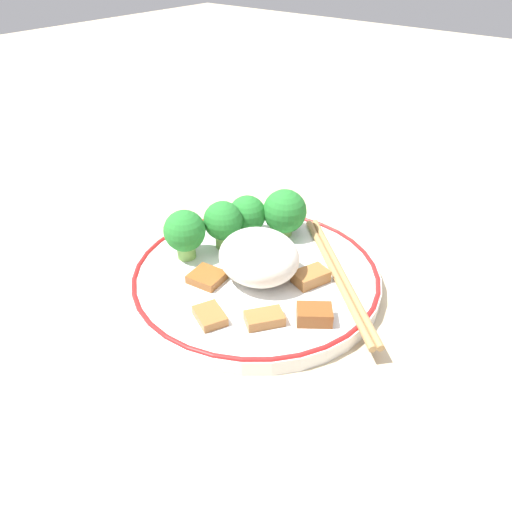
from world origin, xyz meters
name	(u,v)px	position (x,y,z in m)	size (l,w,h in m)	color
ground_plane	(256,284)	(0.00, 0.00, 0.00)	(3.00, 3.00, 0.00)	#C6B28E
plate	(256,277)	(0.00, 0.00, 0.01)	(0.25, 0.25, 0.02)	white
rice_mound	(259,257)	(-0.01, 0.01, 0.04)	(0.08, 0.07, 0.05)	white
broccoli_back_left	(285,212)	(0.02, -0.08, 0.04)	(0.05, 0.05, 0.05)	#7FB756
broccoli_back_center	(247,215)	(0.05, -0.05, 0.04)	(0.04, 0.04, 0.05)	#7FB756
broccoli_back_right	(223,222)	(0.06, -0.02, 0.05)	(0.04, 0.04, 0.05)	#7FB756
broccoli_mid_left	(185,232)	(0.07, 0.02, 0.05)	(0.04, 0.04, 0.05)	#7FB756
meat_near_front	(210,316)	(-0.01, 0.08, 0.02)	(0.04, 0.03, 0.01)	#9E6633
meat_near_left	(314,315)	(-0.09, 0.02, 0.02)	(0.04, 0.04, 0.01)	brown
meat_near_right	(281,267)	(-0.02, -0.02, 0.02)	(0.03, 0.03, 0.01)	#995B28
meat_near_back	(207,277)	(0.03, 0.04, 0.02)	(0.04, 0.03, 0.01)	brown
meat_on_rice_edge	(264,318)	(-0.05, 0.05, 0.02)	(0.04, 0.04, 0.01)	#9E6633
meat_mid_left	(311,277)	(-0.05, -0.02, 0.02)	(0.03, 0.04, 0.01)	#9E6633
chopsticks	(339,275)	(-0.07, -0.04, 0.02)	(0.17, 0.15, 0.01)	#AD8451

